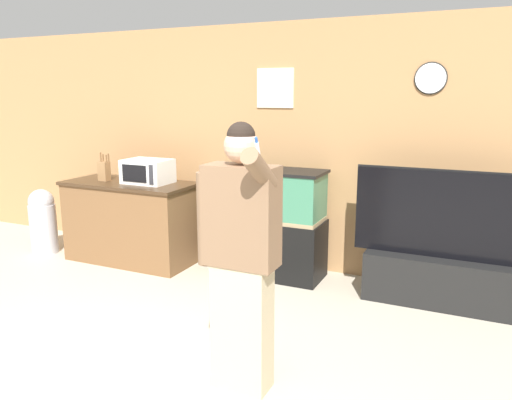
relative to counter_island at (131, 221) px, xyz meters
name	(u,v)px	position (x,y,z in m)	size (l,w,h in m)	color
wall_back_paneled	(280,148)	(1.56, 0.61, 0.85)	(10.00, 0.08, 2.60)	#A87A4C
counter_island	(131,221)	(0.00, 0.00, 0.00)	(1.49, 0.69, 0.91)	brown
microwave	(148,171)	(0.23, 0.04, 0.58)	(0.50, 0.37, 0.26)	white
knife_block	(104,171)	(-0.31, -0.04, 0.57)	(0.11, 0.10, 0.32)	olive
aquarium_on_stand	(272,223)	(1.63, 0.23, 0.11)	(1.08, 0.48, 1.12)	black
tv_on_stand	(441,266)	(3.31, 0.17, -0.09)	(1.59, 0.40, 1.23)	black
person_standing	(240,255)	(2.25, -1.74, 0.44)	(0.54, 0.41, 1.72)	#BCAD89
trash_bin	(43,220)	(-1.14, -0.22, -0.06)	(0.31, 0.31, 0.77)	#B7B7BC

